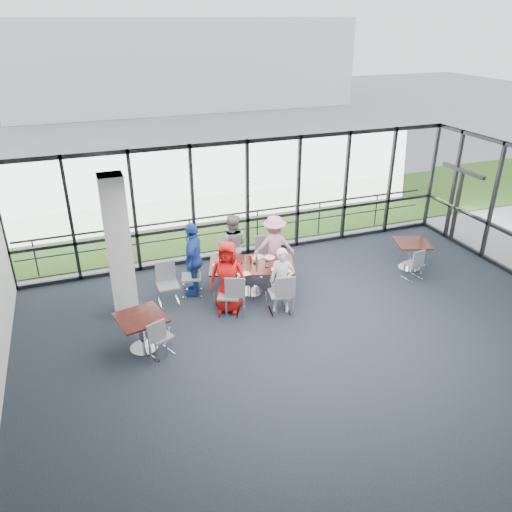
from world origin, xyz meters
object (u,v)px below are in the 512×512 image
object	(u,v)px
chair_main_nr	(280,294)
chair_spare_la	(160,336)
side_table_left	(141,322)
chair_main_fl	(233,260)
chair_main_end	(191,277)
main_table	(252,269)
chair_main_fr	(268,257)
diner_near_right	(282,281)
side_table_right	(412,247)
diner_end	(194,259)
chair_main_nl	(229,295)
chair_spare_lb	(168,285)
diner_far_right	(274,246)
structural_column	(119,248)
diner_far_left	(232,246)
diner_near_left	(228,277)
chair_spare_r	(414,264)

from	to	relation	value
chair_main_nr	chair_spare_la	size ratio (longest dim) A/B	1.12
side_table_left	chair_spare_la	world-z (taller)	chair_spare_la
chair_main_fl	chair_main_end	bearing A→B (deg)	59.74
main_table	chair_main_fr	distance (m)	1.03
chair_main_fr	chair_main_fl	bearing A→B (deg)	-7.45
chair_main_fr	chair_spare_la	bearing A→B (deg)	49.31
chair_main_fl	chair_spare_la	size ratio (longest dim) A/B	0.99
chair_main_end	chair_main_fr	bearing A→B (deg)	114.41
diner_near_right	side_table_right	bearing A→B (deg)	35.20
side_table_left	diner_end	distance (m)	2.40
diner_near_right	chair_main_nl	xyz separation A→B (m)	(-1.15, 0.27, -0.28)
chair_main_nl	chair_spare_lb	distance (m)	1.47
diner_near_right	diner_end	bearing A→B (deg)	162.66
diner_far_right	chair_spare_lb	bearing A→B (deg)	23.81
structural_column	chair_main_end	size ratio (longest dim) A/B	3.48
side_table_left	chair_main_end	size ratio (longest dim) A/B	1.15
diner_far_left	diner_far_right	distance (m)	1.06
side_table_right	diner_near_right	world-z (taller)	diner_near_right
diner_near_left	chair_main_nl	xyz separation A→B (m)	(-0.04, -0.16, -0.36)
structural_column	side_table_left	world-z (taller)	structural_column
chair_spare_r	chair_spare_la	bearing A→B (deg)	179.21
chair_main_nl	chair_main_fl	distance (m)	1.90
chair_main_nl	diner_near_left	bearing A→B (deg)	101.35
main_table	chair_main_fr	bearing A→B (deg)	64.24
diner_far_left	diner_far_right	size ratio (longest dim) A/B	1.03
chair_spare_la	chair_spare_r	bearing A→B (deg)	-15.34
side_table_left	chair_main_nr	xyz separation A→B (m)	(3.09, 0.32, -0.16)
side_table_right	diner_end	xyz separation A→B (m)	(-5.62, 0.71, 0.28)
side_table_right	diner_near_right	bearing A→B (deg)	-169.38
chair_main_end	diner_near_left	bearing A→B (deg)	46.62
chair_main_end	chair_spare_r	world-z (taller)	chair_main_end
diner_far_right	chair_main_nl	distance (m)	2.18
chair_main_fr	chair_spare_lb	distance (m)	2.76
diner_far_right	chair_main_fl	bearing A→B (deg)	-8.23
main_table	diner_far_right	distance (m)	1.07
side_table_left	diner_far_left	size ratio (longest dim) A/B	0.63
side_table_right	main_table	bearing A→B (deg)	176.43
diner_far_right	chair_main_fl	xyz separation A→B (m)	(-0.98, 0.39, -0.39)
chair_spare_r	diner_near_left	bearing A→B (deg)	168.87
diner_far_left	chair_main_fl	distance (m)	0.42
chair_main_fl	diner_end	bearing A→B (deg)	60.08
chair_spare_r	chair_main_nl	bearing A→B (deg)	170.79
structural_column	chair_main_fr	bearing A→B (deg)	9.52
chair_main_nr	diner_near_left	bearing A→B (deg)	164.98
side_table_right	diner_far_left	xyz separation A→B (m)	(-4.50, 1.24, 0.21)
chair_spare_lb	diner_far_left	bearing A→B (deg)	-155.74
chair_main_fr	chair_spare_r	distance (m)	3.67
chair_spare_la	diner_near_right	bearing A→B (deg)	-9.88
chair_main_nl	chair_main_fr	world-z (taller)	chair_main_fr
chair_main_end	chair_spare_la	bearing A→B (deg)	-12.89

